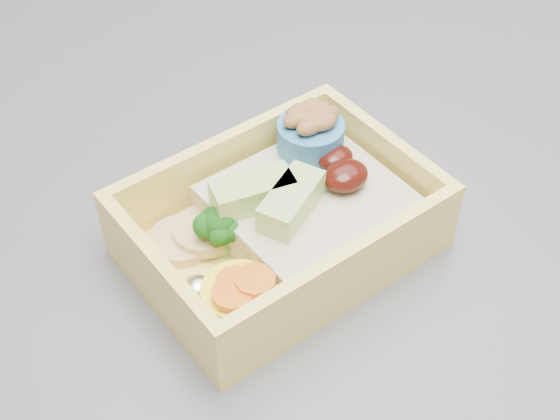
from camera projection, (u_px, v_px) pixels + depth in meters
bento_box at (285, 217)px, 0.44m from camera, size 0.17×0.13×0.06m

